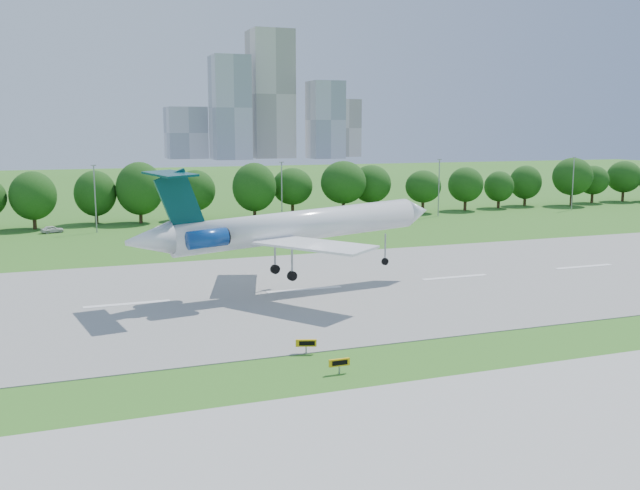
{
  "coord_description": "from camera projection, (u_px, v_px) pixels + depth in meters",
  "views": [
    {
      "loc": [
        -26.32,
        -51.33,
        18.5
      ],
      "look_at": [
        -0.67,
        18.0,
        6.43
      ],
      "focal_mm": 40.0,
      "sensor_mm": 36.0,
      "label": 1
    }
  ],
  "objects": [
    {
      "name": "airliner",
      "position": [
        284.0,
        226.0,
        80.28
      ],
      "size": [
        38.1,
        27.47,
        12.7
      ],
      "rotation": [
        0.0,
        -0.04,
        0.15
      ],
      "color": "white",
      "rests_on": "ground"
    },
    {
      "name": "taxi_sign_left",
      "position": [
        306.0,
        343.0,
        59.11
      ],
      "size": [
        1.72,
        0.75,
        1.23
      ],
      "rotation": [
        0.0,
        0.0,
        -0.33
      ],
      "color": "gray",
      "rests_on": "ground"
    },
    {
      "name": "light_poles",
      "position": [
        193.0,
        194.0,
        133.53
      ],
      "size": [
        175.9,
        0.25,
        12.19
      ],
      "color": "gray",
      "rests_on": "ground"
    },
    {
      "name": "ground",
      "position": [
        402.0,
        353.0,
        59.51
      ],
      "size": [
        600.0,
        600.0,
        0.0
      ],
      "primitive_type": "plane",
      "color": "#2D6019",
      "rests_on": "ground"
    },
    {
      "name": "tree_line",
      "position": [
        196.0,
        191.0,
        143.67
      ],
      "size": [
        288.4,
        8.4,
        10.4
      ],
      "color": "#382314",
      "rests_on": "ground"
    },
    {
      "name": "runway",
      "position": [
        305.0,
        290.0,
        82.64
      ],
      "size": [
        400.0,
        45.0,
        0.08
      ],
      "primitive_type": "cube",
      "color": "gray",
      "rests_on": "ground"
    },
    {
      "name": "taxi_sign_centre",
      "position": [
        339.0,
        363.0,
        54.32
      ],
      "size": [
        1.68,
        0.23,
        1.18
      ],
      "rotation": [
        0.0,
        0.0,
        -0.01
      ],
      "color": "gray",
      "rests_on": "ground"
    },
    {
      "name": "service_vehicle_b",
      "position": [
        52.0,
        229.0,
        127.97
      ],
      "size": [
        4.2,
        2.59,
        1.33
      ],
      "primitive_type": "imported",
      "rotation": [
        0.0,
        0.0,
        1.85
      ],
      "color": "silver",
      "rests_on": "ground"
    },
    {
      "name": "skyline",
      "position": [
        265.0,
        110.0,
        450.45
      ],
      "size": [
        127.0,
        52.0,
        80.0
      ],
      "color": "#B2B2B7",
      "rests_on": "ground"
    },
    {
      "name": "taxiway",
      "position": [
        538.0,
        439.0,
        42.84
      ],
      "size": [
        400.0,
        23.0,
        0.08
      ],
      "primitive_type": "cube",
      "color": "#ADADA8",
      "rests_on": "ground"
    }
  ]
}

